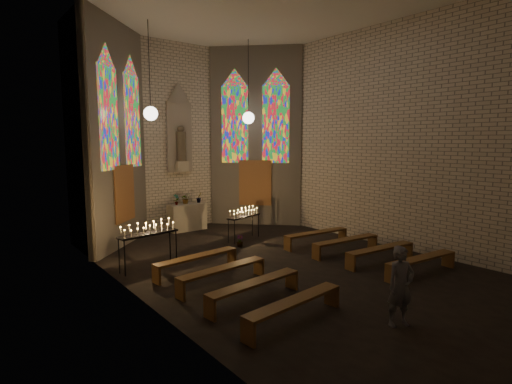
% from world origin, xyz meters
% --- Properties ---
extents(floor, '(12.00, 12.00, 0.00)m').
position_xyz_m(floor, '(0.00, 0.00, 0.00)').
color(floor, black).
rests_on(floor, ground).
extents(room, '(8.22, 12.43, 7.00)m').
position_xyz_m(room, '(-0.00, 3.37, 3.72)').
color(room, beige).
rests_on(room, ground).
extents(altar, '(1.40, 0.60, 1.00)m').
position_xyz_m(altar, '(0.00, 5.45, 0.50)').
color(altar, '#B4A993').
rests_on(altar, ground).
extents(flower_vase_left, '(0.25, 0.20, 0.42)m').
position_xyz_m(flower_vase_left, '(-0.42, 5.47, 1.21)').
color(flower_vase_left, '#4C723F').
rests_on(flower_vase_left, altar).
extents(flower_vase_center, '(0.39, 0.34, 0.40)m').
position_xyz_m(flower_vase_center, '(0.01, 5.54, 1.20)').
color(flower_vase_center, '#4C723F').
rests_on(flower_vase_center, altar).
extents(flower_vase_right, '(0.26, 0.24, 0.40)m').
position_xyz_m(flower_vase_right, '(0.55, 5.47, 1.20)').
color(flower_vase_right, '#4C723F').
rests_on(flower_vase_right, altar).
extents(aisle_flower_pot, '(0.24, 0.24, 0.38)m').
position_xyz_m(aisle_flower_pot, '(0.15, 2.24, 0.19)').
color(aisle_flower_pot, '#4C723F').
rests_on(aisle_flower_pot, ground).
extents(votive_stand_left, '(1.65, 0.59, 1.19)m').
position_xyz_m(votive_stand_left, '(-3.00, 1.98, 1.02)').
color(votive_stand_left, black).
rests_on(votive_stand_left, ground).
extents(votive_stand_right, '(1.45, 0.70, 1.04)m').
position_xyz_m(votive_stand_right, '(0.81, 2.91, 0.89)').
color(votive_stand_right, black).
rests_on(votive_stand_right, ground).
extents(pew_left_0, '(2.39, 0.56, 0.46)m').
position_xyz_m(pew_left_0, '(-2.19, 0.85, 0.37)').
color(pew_left_0, '#563618').
rests_on(pew_left_0, ground).
extents(pew_right_0, '(2.39, 0.56, 0.46)m').
position_xyz_m(pew_right_0, '(2.19, 0.85, 0.37)').
color(pew_right_0, '#563618').
rests_on(pew_right_0, ground).
extents(pew_left_1, '(2.39, 0.56, 0.46)m').
position_xyz_m(pew_left_1, '(-2.19, -0.35, 0.37)').
color(pew_left_1, '#563618').
rests_on(pew_left_1, ground).
extents(pew_right_1, '(2.39, 0.56, 0.46)m').
position_xyz_m(pew_right_1, '(2.19, -0.35, 0.37)').
color(pew_right_1, '#563618').
rests_on(pew_right_1, ground).
extents(pew_left_2, '(2.39, 0.56, 0.46)m').
position_xyz_m(pew_left_2, '(-2.19, -1.55, 0.37)').
color(pew_left_2, '#563618').
rests_on(pew_left_2, ground).
extents(pew_right_2, '(2.39, 0.56, 0.46)m').
position_xyz_m(pew_right_2, '(2.19, -1.55, 0.37)').
color(pew_right_2, '#563618').
rests_on(pew_right_2, ground).
extents(pew_left_3, '(2.39, 0.56, 0.46)m').
position_xyz_m(pew_left_3, '(-2.19, -2.75, 0.37)').
color(pew_left_3, '#563618').
rests_on(pew_left_3, ground).
extents(pew_right_3, '(2.39, 0.56, 0.46)m').
position_xyz_m(pew_right_3, '(2.19, -2.75, 0.37)').
color(pew_right_3, '#563618').
rests_on(pew_right_3, ground).
extents(visitor, '(0.63, 0.52, 1.48)m').
position_xyz_m(visitor, '(-0.74, -3.98, 0.74)').
color(visitor, '#504F5A').
rests_on(visitor, ground).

